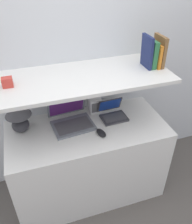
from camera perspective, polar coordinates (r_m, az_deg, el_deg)
ground_plane at (r=2.34m, az=0.66°, el=-23.33°), size 12.00×12.00×0.00m
wall_back at (r=2.05m, az=-5.33°, el=12.03°), size 6.00×0.05×2.40m
desk at (r=2.22m, az=-1.86°, el=-11.58°), size 1.32×0.62×0.77m
back_riser at (r=2.32m, az=-4.26°, el=-2.37°), size 1.32×0.04×1.18m
shelf at (r=1.78m, az=-3.01°, el=8.30°), size 1.32×0.56×0.03m
table_lamp at (r=1.92m, az=-18.30°, el=-0.13°), size 0.20×0.20×0.30m
laptop_large at (r=1.99m, az=-6.03°, el=-1.53°), size 0.36×0.34×0.25m
laptop_small at (r=2.07m, az=4.05°, el=-0.41°), size 0.23×0.22×0.15m
computer_mouse at (r=1.88m, az=1.23°, el=-5.04°), size 0.08×0.12×0.03m
router_box at (r=2.11m, az=-0.26°, el=1.66°), size 0.11×0.09×0.13m
book_brown at (r=1.96m, az=15.00°, el=14.01°), size 0.03×0.17×0.24m
book_orange at (r=1.96m, az=14.09°, el=13.20°), size 0.02×0.17×0.18m
book_green at (r=1.94m, az=13.17°, el=13.51°), size 0.04×0.15×0.21m
book_navy at (r=1.91m, az=12.17°, el=13.97°), size 0.03×0.15×0.25m
shelf_gadget at (r=1.72m, az=-20.56°, el=6.72°), size 0.07×0.06×0.07m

